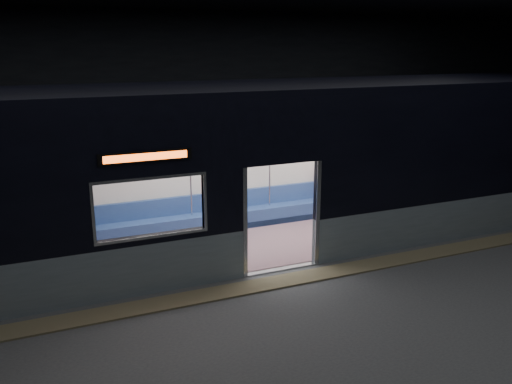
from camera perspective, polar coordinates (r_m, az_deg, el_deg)
station_floor at (r=9.49m, az=5.45°, el=-10.49°), size 24.00×14.00×0.01m
station_envelope at (r=8.56m, az=6.08°, el=12.21°), size 24.00×14.00×5.00m
tactile_strip at (r=9.92m, az=3.91°, el=-9.14°), size 22.80×0.50×0.03m
metro_car at (r=11.07m, az=-0.65°, el=3.48°), size 18.00×3.04×3.35m
passenger at (r=13.32m, az=7.95°, el=0.95°), size 0.44×0.77×1.48m
handbag at (r=13.17m, az=8.61°, el=0.09°), size 0.30×0.27×0.14m
transit_map at (r=14.74m, az=15.14°, el=4.42°), size 0.97×0.03×0.63m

